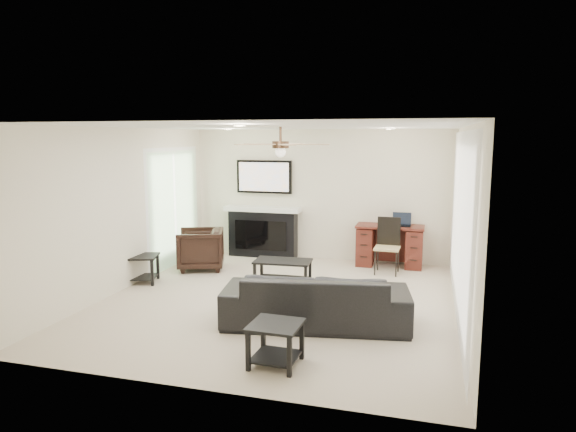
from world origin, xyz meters
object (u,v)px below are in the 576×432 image
object	(u,v)px
armchair	(200,249)
fireplace_unit	(262,209)
sofa	(316,299)
coffee_table	(283,272)
desk	(390,246)

from	to	relation	value
armchair	fireplace_unit	bearing A→B (deg)	127.60
sofa	coffee_table	size ratio (longest dim) A/B	2.58
sofa	fireplace_unit	distance (m)	3.89
sofa	armchair	distance (m)	3.37
sofa	armchair	size ratio (longest dim) A/B	2.90
fireplace_unit	desk	world-z (taller)	fireplace_unit
fireplace_unit	armchair	bearing A→B (deg)	-122.09
fireplace_unit	desk	distance (m)	2.55
armchair	desk	size ratio (longest dim) A/B	0.66
coffee_table	desk	world-z (taller)	desk
sofa	coffee_table	world-z (taller)	sofa
sofa	fireplace_unit	size ratio (longest dim) A/B	1.22
sofa	coffee_table	distance (m)	1.84
sofa	desk	world-z (taller)	desk
armchair	desk	xyz separation A→B (m)	(3.25, 1.14, 0.02)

